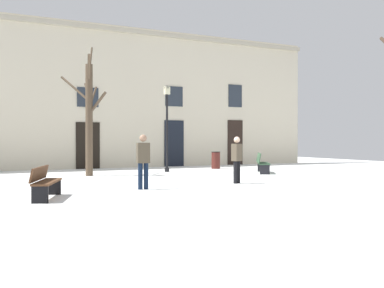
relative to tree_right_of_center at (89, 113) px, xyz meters
name	(u,v)px	position (x,y,z in m)	size (l,w,h in m)	color
ground_plane	(216,183)	(3.31, -5.04, -2.63)	(36.62, 36.62, 0.00)	white
building_facade	(129,97)	(3.32, 4.83, 1.26)	(22.89, 0.60, 7.68)	beige
tree_right_of_center	(89,113)	(0.00, 0.00, 0.00)	(1.65, 2.69, 5.57)	#4C3D2D
streetlamp	(167,119)	(3.85, 0.74, -0.14)	(0.30, 0.30, 4.09)	black
litter_bin	(216,160)	(7.03, 1.74, -2.18)	(0.48, 0.48, 0.90)	#4C1E19
bench_by_litter_bin	(262,163)	(7.46, -1.84, -2.16)	(1.41, 1.90, 0.92)	#2D4C33
bench_back_to_back_left	(45,182)	(-2.68, -6.88, -2.19)	(1.04, 1.90, 0.83)	#51331E
person_near_bench	(143,159)	(0.31, -5.90, -1.71)	(0.40, 0.26, 1.67)	black
person_strolling	(237,158)	(3.87, -5.53, -1.74)	(0.44, 0.36, 1.62)	black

